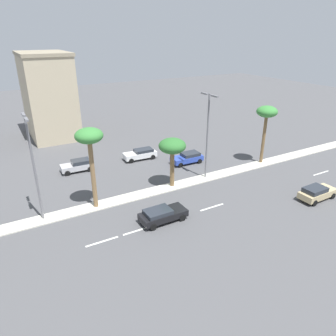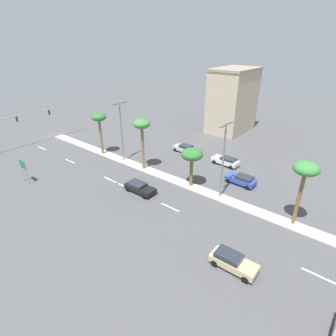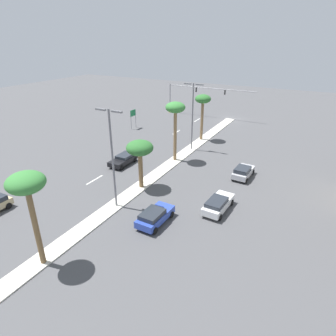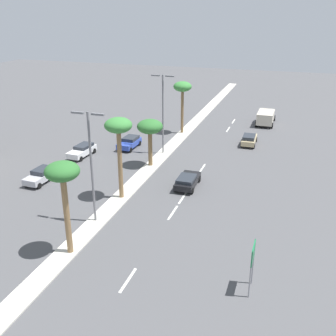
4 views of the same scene
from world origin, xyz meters
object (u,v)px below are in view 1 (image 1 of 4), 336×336
(palm_tree_right, at_px, (89,141))
(sedan_white_trailing, at_px, (141,154))
(palm_tree_mid, at_px, (172,147))
(sedan_blue_far, at_px, (188,158))
(commercial_building, at_px, (48,96))
(street_lamp_leading, at_px, (33,161))
(street_lamp_trailing, at_px, (208,130))
(sedan_black_outboard, at_px, (162,214))
(sedan_silver_leading, at_px, (78,165))
(palm_tree_outboard, at_px, (267,114))
(sedan_tan_near, at_px, (317,193))

(palm_tree_right, xyz_separation_m, sedan_white_trailing, (-9.62, 9.38, -6.21))
(palm_tree_mid, height_order, sedan_blue_far, palm_tree_mid)
(commercial_building, bearing_deg, sedan_blue_far, 31.27)
(palm_tree_mid, bearing_deg, street_lamp_leading, -89.90)
(street_lamp_trailing, distance_m, sedan_black_outboard, 11.89)
(sedan_black_outboard, bearing_deg, commercial_building, -174.12)
(street_lamp_trailing, distance_m, sedan_blue_far, 7.17)
(palm_tree_mid, bearing_deg, commercial_building, -163.68)
(street_lamp_trailing, bearing_deg, palm_tree_right, -88.79)
(sedan_silver_leading, xyz_separation_m, sedan_black_outboard, (15.24, 3.67, -0.06))
(palm_tree_outboard, relative_size, sedan_tan_near, 1.76)
(street_lamp_leading, bearing_deg, palm_tree_mid, 90.10)
(street_lamp_trailing, relative_size, sedan_silver_leading, 2.47)
(palm_tree_outboard, distance_m, sedan_black_outboard, 20.06)
(sedan_silver_leading, bearing_deg, palm_tree_mid, 40.39)
(commercial_building, height_order, sedan_blue_far, commercial_building)
(commercial_building, xyz_separation_m, street_lamp_leading, (26.37, -6.17, -0.86))
(palm_tree_outboard, bearing_deg, commercial_building, -140.52)
(palm_tree_outboard, relative_size, street_lamp_trailing, 0.76)
(commercial_building, bearing_deg, sedan_tan_near, 27.89)
(commercial_building, height_order, sedan_tan_near, commercial_building)
(sedan_tan_near, bearing_deg, palm_tree_right, -115.45)
(street_lamp_trailing, bearing_deg, sedan_white_trailing, -156.04)
(palm_tree_right, bearing_deg, palm_tree_mid, 91.83)
(palm_tree_right, distance_m, palm_tree_mid, 9.22)
(commercial_building, xyz_separation_m, sedan_white_trailing, (17.01, 8.18, -5.94))
(palm_tree_right, xyz_separation_m, sedan_blue_far, (-5.23, 14.20, -6.21))
(sedan_silver_leading, bearing_deg, street_lamp_trailing, 53.20)
(sedan_tan_near, distance_m, sedan_black_outboard, 16.50)
(palm_tree_right, bearing_deg, street_lamp_trailing, 91.21)
(street_lamp_trailing, height_order, sedan_silver_leading, street_lamp_trailing)
(palm_tree_right, relative_size, sedan_white_trailing, 1.76)
(sedan_white_trailing, distance_m, sedan_silver_leading, 8.54)
(sedan_white_trailing, relative_size, sedan_black_outboard, 1.04)
(street_lamp_leading, relative_size, sedan_white_trailing, 2.14)
(sedan_white_trailing, bearing_deg, sedan_silver_leading, -91.06)
(street_lamp_leading, distance_m, sedan_blue_far, 20.44)
(palm_tree_outboard, relative_size, street_lamp_leading, 0.77)
(palm_tree_mid, relative_size, palm_tree_outboard, 0.73)
(commercial_building, relative_size, sedan_blue_far, 3.14)
(palm_tree_outboard, height_order, street_lamp_trailing, street_lamp_trailing)
(street_lamp_leading, distance_m, sedan_silver_leading, 12.25)
(sedan_tan_near, height_order, sedan_silver_leading, same)
(street_lamp_leading, bearing_deg, sedan_black_outboard, 58.87)
(sedan_blue_far, bearing_deg, commercial_building, -148.73)
(commercial_building, xyz_separation_m, sedan_black_outboard, (32.09, 3.30, -5.98))
(sedan_black_outboard, bearing_deg, sedan_silver_leading, -166.48)
(palm_tree_outboard, height_order, sedan_white_trailing, palm_tree_outboard)
(sedan_blue_far, bearing_deg, palm_tree_right, -69.76)
(palm_tree_right, relative_size, palm_tree_mid, 1.45)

